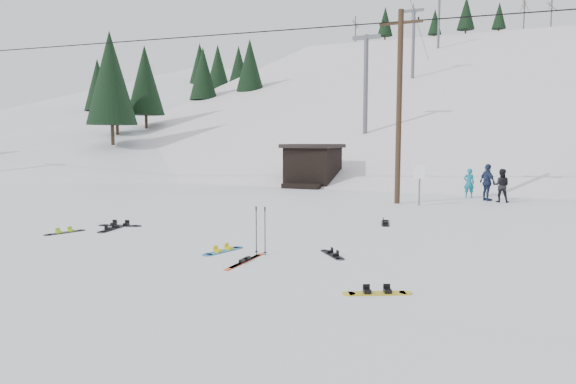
% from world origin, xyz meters
% --- Properties ---
extents(ground, '(200.00, 200.00, 0.00)m').
position_xyz_m(ground, '(0.00, 0.00, 0.00)').
color(ground, silver).
rests_on(ground, ground).
extents(ski_slope, '(60.00, 85.24, 65.97)m').
position_xyz_m(ski_slope, '(0.00, 55.00, -12.00)').
color(ski_slope, silver).
rests_on(ski_slope, ground).
extents(ridge_left, '(47.54, 95.03, 58.38)m').
position_xyz_m(ridge_left, '(-36.00, 48.00, -11.00)').
color(ridge_left, silver).
rests_on(ridge_left, ground).
extents(treeline_left, '(20.00, 64.00, 10.00)m').
position_xyz_m(treeline_left, '(-34.00, 40.00, 0.00)').
color(treeline_left, black).
rests_on(treeline_left, ground).
extents(treeline_crest, '(50.00, 6.00, 10.00)m').
position_xyz_m(treeline_crest, '(0.00, 86.00, 0.00)').
color(treeline_crest, black).
rests_on(treeline_crest, ski_slope).
extents(utility_pole, '(2.00, 0.26, 9.00)m').
position_xyz_m(utility_pole, '(2.00, 14.00, 4.68)').
color(utility_pole, '#3A2819').
rests_on(utility_pole, ground).
extents(trail_sign, '(0.50, 0.09, 1.85)m').
position_xyz_m(trail_sign, '(3.10, 13.58, 1.27)').
color(trail_sign, '#595B60').
rests_on(trail_sign, ground).
extents(lift_hut, '(3.40, 4.10, 2.75)m').
position_xyz_m(lift_hut, '(-5.00, 20.94, 1.36)').
color(lift_hut, black).
rests_on(lift_hut, ground).
extents(lift_tower_near, '(2.20, 0.36, 8.00)m').
position_xyz_m(lift_tower_near, '(-4.00, 30.00, 7.86)').
color(lift_tower_near, '#595B60').
rests_on(lift_tower_near, ski_slope).
extents(lift_tower_mid, '(2.20, 0.36, 8.00)m').
position_xyz_m(lift_tower_mid, '(-4.00, 50.00, 14.36)').
color(lift_tower_mid, '#595B60').
rests_on(lift_tower_mid, ski_slope).
extents(lift_tower_far, '(2.20, 0.36, 8.00)m').
position_xyz_m(lift_tower_far, '(-4.00, 70.00, 20.86)').
color(lift_tower_far, '#595B60').
rests_on(lift_tower_far, ski_slope).
extents(hero_snowboard, '(0.56, 1.42, 0.10)m').
position_xyz_m(hero_snowboard, '(-0.10, 1.47, 0.03)').
color(hero_snowboard, '#1C77B8').
rests_on(hero_snowboard, ground).
extents(hero_skis, '(0.13, 1.90, 0.10)m').
position_xyz_m(hero_skis, '(1.01, 0.67, 0.03)').
color(hero_skis, '#B63912').
rests_on(hero_skis, ground).
extents(ski_poles, '(0.35, 0.09, 1.28)m').
position_xyz_m(ski_poles, '(1.00, 1.57, 0.66)').
color(ski_poles, black).
rests_on(ski_poles, ground).
extents(board_scatter_a, '(1.54, 0.65, 0.11)m').
position_xyz_m(board_scatter_a, '(-5.58, 3.59, 0.03)').
color(board_scatter_a, black).
rests_on(board_scatter_a, ground).
extents(board_scatter_b, '(0.54, 1.50, 0.11)m').
position_xyz_m(board_scatter_b, '(-5.35, 2.94, 0.03)').
color(board_scatter_b, black).
rests_on(board_scatter_b, ground).
extents(board_scatter_c, '(0.58, 1.32, 0.10)m').
position_xyz_m(board_scatter_c, '(-6.28, 1.81, 0.02)').
color(board_scatter_c, black).
rests_on(board_scatter_c, ground).
extents(board_scatter_d, '(0.93, 1.02, 0.09)m').
position_xyz_m(board_scatter_d, '(2.76, 2.26, 0.02)').
color(board_scatter_d, black).
rests_on(board_scatter_d, ground).
extents(board_scatter_e, '(1.27, 0.77, 0.10)m').
position_xyz_m(board_scatter_e, '(4.68, -0.63, 0.03)').
color(board_scatter_e, gold).
rests_on(board_scatter_e, ground).
extents(board_scatter_f, '(0.56, 1.45, 0.10)m').
position_xyz_m(board_scatter_f, '(2.87, 7.86, 0.03)').
color(board_scatter_f, black).
rests_on(board_scatter_f, ground).
extents(skier_teal, '(0.63, 0.49, 1.52)m').
position_xyz_m(skier_teal, '(4.92, 18.04, 0.76)').
color(skier_teal, '#0D7187').
rests_on(skier_teal, ground).
extents(skier_dark, '(0.80, 0.62, 1.63)m').
position_xyz_m(skier_dark, '(6.52, 16.45, 0.81)').
color(skier_dark, black).
rests_on(skier_dark, ground).
extents(skier_navy, '(1.03, 1.12, 1.84)m').
position_xyz_m(skier_navy, '(5.88, 16.84, 0.92)').
color(skier_navy, '#1D2948').
rests_on(skier_navy, ground).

